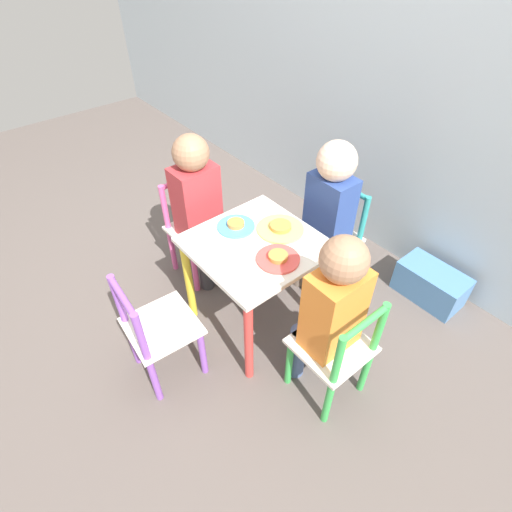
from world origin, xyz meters
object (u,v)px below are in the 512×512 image
object	(u,v)px
child_right	(330,307)
child_back	(328,206)
chair_teal	(331,239)
plate_back	(280,228)
chair_purple	(157,332)
kids_table	(256,259)
child_left	(198,200)
chair_pink	(196,230)
chair_green	(336,352)
storage_bin	(431,284)
plate_right	(278,258)
plate_left	(236,226)

from	to	relation	value
child_right	child_back	distance (m)	0.58
chair_teal	plate_back	xyz separation A→B (m)	(-0.01, -0.34, 0.23)
chair_purple	kids_table	bearing A→B (deg)	-90.00
child_left	plate_back	distance (m)	0.44
chair_purple	chair_pink	bearing A→B (deg)	-42.51
chair_green	child_right	xyz separation A→B (m)	(-0.06, 0.00, 0.20)
storage_bin	chair_green	bearing A→B (deg)	-87.55
plate_right	child_back	bearing A→B (deg)	106.56
kids_table	plate_right	distance (m)	0.16
child_right	storage_bin	distance (m)	0.86
plate_left	plate_back	xyz separation A→B (m)	(0.13, 0.13, -0.00)
child_right	plate_right	size ratio (longest dim) A/B	4.59
child_right	chair_green	bearing A→B (deg)	90.00
chair_green	child_back	xyz separation A→B (m)	(-0.46, 0.42, 0.22)
chair_pink	plate_left	world-z (taller)	chair_pink
kids_table	chair_purple	size ratio (longest dim) A/B	0.95
plate_left	chair_teal	bearing A→B (deg)	73.18
kids_table	chair_green	xyz separation A→B (m)	(0.47, -0.01, -0.13)
plate_right	plate_left	bearing A→B (deg)	180.00
child_right	child_left	xyz separation A→B (m)	(-0.83, 0.00, 0.01)
child_left	plate_back	bearing A→B (deg)	-72.32
chair_teal	child_left	distance (m)	0.67
child_right	plate_right	world-z (taller)	child_right
child_back	plate_left	distance (m)	0.44
child_right	child_back	xyz separation A→B (m)	(-0.40, 0.42, 0.02)
chair_pink	child_left	xyz separation A→B (m)	(0.06, 0.00, 0.21)
chair_green	plate_left	size ratio (longest dim) A/B	3.28
child_left	plate_left	bearing A→B (deg)	-89.63
child_right	storage_bin	bearing A→B (deg)	178.84
child_right	plate_left	size ratio (longest dim) A/B	4.85
chair_teal	kids_table	bearing A→B (deg)	-90.00
chair_green	chair_purple	world-z (taller)	same
child_right	plate_right	bearing A→B (deg)	-90.41
child_right	kids_table	bearing A→B (deg)	-90.00
kids_table	plate_back	xyz separation A→B (m)	(0.00, 0.13, 0.10)
plate_left	storage_bin	distance (m)	1.03
chair_green	plate_left	bearing A→B (deg)	-89.81
chair_teal	storage_bin	bearing A→B (deg)	35.30
chair_pink	chair_teal	xyz separation A→B (m)	(0.48, 0.48, 0.00)
plate_left	chair_pink	bearing A→B (deg)	-178.91
chair_green	child_left	bearing A→B (deg)	-89.22
chair_pink	chair_teal	distance (m)	0.68
chair_purple	plate_right	xyz separation A→B (m)	(0.17, 0.47, 0.23)
plate_left	chair_purple	bearing A→B (deg)	-78.29
child_back	plate_left	bearing A→B (deg)	-107.61
chair_green	plate_right	world-z (taller)	chair_green
chair_pink	chair_teal	world-z (taller)	same
kids_table	plate_back	bearing A→B (deg)	90.00
chair_purple	child_back	size ratio (longest dim) A/B	0.67
chair_teal	chair_green	bearing A→B (deg)	-44.80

